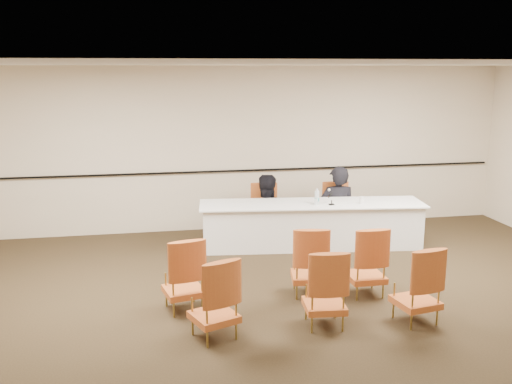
{
  "coord_description": "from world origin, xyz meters",
  "views": [
    {
      "loc": [
        -1.7,
        -6.28,
        2.97
      ],
      "look_at": [
        -0.02,
        2.6,
        0.99
      ],
      "focal_mm": 40.0,
      "sensor_mm": 36.0,
      "label": 1
    }
  ],
  "objects_px": {
    "aud_chair_front_right": "(366,260)",
    "aud_chair_back_right": "(417,284)",
    "panelist_main_chair": "(337,210)",
    "panelist_second": "(265,221)",
    "panel_table": "(312,225)",
    "panelist_main": "(337,216)",
    "aud_chair_front_mid": "(309,260)",
    "water_bottle": "(317,196)",
    "panelist_second_chair": "(265,212)",
    "microphone": "(332,197)",
    "drinking_glass": "(316,202)",
    "aud_chair_back_mid": "(325,287)",
    "aud_chair_back_left": "(214,298)",
    "aud_chair_front_left": "(183,274)",
    "coffee_cup": "(362,200)"
  },
  "relations": [
    {
      "from": "aud_chair_front_right",
      "to": "aud_chair_back_right",
      "type": "relative_size",
      "value": 1.0
    },
    {
      "from": "panelist_main_chair",
      "to": "panelist_second",
      "type": "distance_m",
      "value": 1.3
    },
    {
      "from": "panel_table",
      "to": "panelist_main",
      "type": "xyz_separation_m",
      "value": [
        0.61,
        0.49,
        -0.0
      ]
    },
    {
      "from": "panelist_second",
      "to": "aud_chair_back_right",
      "type": "bearing_deg",
      "value": 104.72
    },
    {
      "from": "panelist_main_chair",
      "to": "aud_chair_front_mid",
      "type": "relative_size",
      "value": 1.0
    },
    {
      "from": "water_bottle",
      "to": "aud_chair_front_right",
      "type": "bearing_deg",
      "value": -88.56
    },
    {
      "from": "aud_chair_front_mid",
      "to": "panelist_second_chair",
      "type": "bearing_deg",
      "value": 100.88
    },
    {
      "from": "microphone",
      "to": "aud_chair_front_mid",
      "type": "distance_m",
      "value": 2.08
    },
    {
      "from": "microphone",
      "to": "drinking_glass",
      "type": "xyz_separation_m",
      "value": [
        -0.25,
        0.05,
        -0.08
      ]
    },
    {
      "from": "aud_chair_back_right",
      "to": "aud_chair_back_mid",
      "type": "bearing_deg",
      "value": 164.76
    },
    {
      "from": "panelist_main_chair",
      "to": "panelist_second",
      "type": "relative_size",
      "value": 0.57
    },
    {
      "from": "panel_table",
      "to": "aud_chair_back_mid",
      "type": "relative_size",
      "value": 3.94
    },
    {
      "from": "panelist_main",
      "to": "panelist_main_chair",
      "type": "relative_size",
      "value": 1.9
    },
    {
      "from": "panel_table",
      "to": "aud_chair_back_left",
      "type": "bearing_deg",
      "value": -116.98
    },
    {
      "from": "panel_table",
      "to": "panelist_second",
      "type": "height_order",
      "value": "panelist_second"
    },
    {
      "from": "aud_chair_front_right",
      "to": "panelist_main",
      "type": "bearing_deg",
      "value": 79.0
    },
    {
      "from": "panelist_main",
      "to": "aud_chair_back_left",
      "type": "relative_size",
      "value": 1.9
    },
    {
      "from": "panelist_second_chair",
      "to": "water_bottle",
      "type": "xyz_separation_m",
      "value": [
        0.74,
        -0.7,
        0.4
      ]
    },
    {
      "from": "aud_chair_back_mid",
      "to": "panelist_main_chair",
      "type": "bearing_deg",
      "value": 74.29
    },
    {
      "from": "panelist_second_chair",
      "to": "aud_chair_back_right",
      "type": "distance_m",
      "value": 3.85
    },
    {
      "from": "aud_chair_front_mid",
      "to": "aud_chair_back_left",
      "type": "relative_size",
      "value": 1.0
    },
    {
      "from": "panelist_main",
      "to": "microphone",
      "type": "distance_m",
      "value": 0.91
    },
    {
      "from": "panelist_second",
      "to": "microphone",
      "type": "bearing_deg",
      "value": 137.73
    },
    {
      "from": "drinking_glass",
      "to": "aud_chair_back_right",
      "type": "distance_m",
      "value": 2.97
    },
    {
      "from": "panelist_second",
      "to": "drinking_glass",
      "type": "bearing_deg",
      "value": 130.97
    },
    {
      "from": "drinking_glass",
      "to": "aud_chair_back_left",
      "type": "height_order",
      "value": "aud_chair_back_left"
    },
    {
      "from": "panelist_main_chair",
      "to": "panelist_second",
      "type": "bearing_deg",
      "value": 180.0
    },
    {
      "from": "microphone",
      "to": "aud_chair_back_right",
      "type": "height_order",
      "value": "microphone"
    },
    {
      "from": "aud_chair_front_right",
      "to": "aud_chair_back_right",
      "type": "bearing_deg",
      "value": -73.21
    },
    {
      "from": "aud_chair_back_left",
      "to": "aud_chair_front_left",
      "type": "bearing_deg",
      "value": 87.57
    },
    {
      "from": "drinking_glass",
      "to": "panelist_main",
      "type": "bearing_deg",
      "value": 47.04
    },
    {
      "from": "drinking_glass",
      "to": "aud_chair_front_right",
      "type": "bearing_deg",
      "value": -87.58
    },
    {
      "from": "aud_chair_front_right",
      "to": "aud_chair_back_mid",
      "type": "height_order",
      "value": "same"
    },
    {
      "from": "aud_chair_front_left",
      "to": "microphone",
      "type": "bearing_deg",
      "value": 25.89
    },
    {
      "from": "panelist_main_chair",
      "to": "aud_chair_back_mid",
      "type": "bearing_deg",
      "value": -104.31
    },
    {
      "from": "microphone",
      "to": "water_bottle",
      "type": "xyz_separation_m",
      "value": [
        -0.22,
        0.13,
        -0.0
      ]
    },
    {
      "from": "coffee_cup",
      "to": "aud_chair_front_left",
      "type": "bearing_deg",
      "value": -146.76
    },
    {
      "from": "panelist_second",
      "to": "aud_chair_back_mid",
      "type": "relative_size",
      "value": 1.76
    },
    {
      "from": "microphone",
      "to": "drinking_glass",
      "type": "relative_size",
      "value": 2.55
    },
    {
      "from": "panelist_main",
      "to": "water_bottle",
      "type": "xyz_separation_m",
      "value": [
        -0.55,
        -0.55,
        0.5
      ]
    },
    {
      "from": "panelist_second",
      "to": "aud_chair_back_mid",
      "type": "xyz_separation_m",
      "value": [
        -0.03,
        -3.6,
        0.17
      ]
    },
    {
      "from": "panelist_second",
      "to": "drinking_glass",
      "type": "distance_m",
      "value": 1.16
    },
    {
      "from": "panelist_main_chair",
      "to": "drinking_glass",
      "type": "distance_m",
      "value": 0.91
    },
    {
      "from": "panelist_second_chair",
      "to": "aud_chair_front_right",
      "type": "relative_size",
      "value": 1.0
    },
    {
      "from": "microphone",
      "to": "aud_chair_front_right",
      "type": "bearing_deg",
      "value": -96.18
    },
    {
      "from": "panelist_main",
      "to": "aud_chair_front_right",
      "type": "height_order",
      "value": "panelist_main"
    },
    {
      "from": "aud_chair_back_left",
      "to": "water_bottle",
      "type": "bearing_deg",
      "value": 33.52
    },
    {
      "from": "aud_chair_back_right",
      "to": "aud_chair_back_left",
      "type": "bearing_deg",
      "value": 168.97
    },
    {
      "from": "panel_table",
      "to": "panelist_main_chair",
      "type": "height_order",
      "value": "panelist_main_chair"
    },
    {
      "from": "panelist_main",
      "to": "aud_chair_back_right",
      "type": "height_order",
      "value": "panelist_main"
    }
  ]
}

